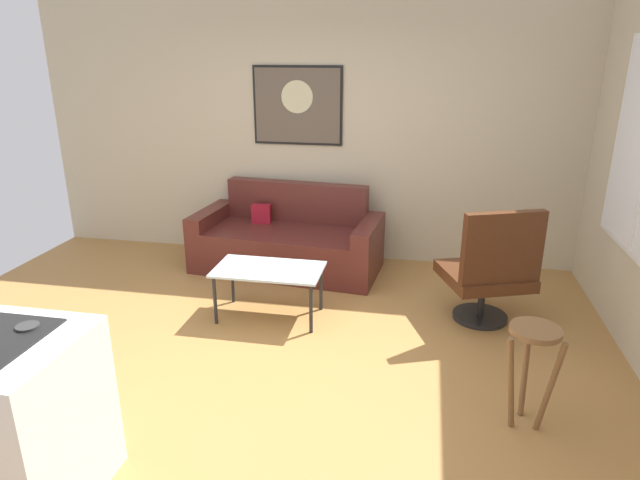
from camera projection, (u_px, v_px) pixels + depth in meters
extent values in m
cube|color=#A3733C|center=(270.00, 371.00, 4.01)|extent=(6.40, 6.40, 0.04)
cube|color=#BEB193|center=(329.00, 130.00, 5.79)|extent=(6.40, 0.05, 2.80)
cube|color=#51201B|center=(287.00, 249.00, 5.75)|extent=(1.62, 1.00, 0.44)
cube|color=#51201B|center=(297.00, 201.00, 5.92)|extent=(1.56, 0.31, 0.42)
cube|color=#51201B|center=(212.00, 235.00, 5.95)|extent=(0.26, 0.87, 0.59)
cube|color=#51201B|center=(368.00, 251.00, 5.49)|extent=(0.26, 0.87, 0.59)
cube|color=maroon|center=(261.00, 214.00, 5.87)|extent=(0.21, 0.12, 0.20)
cube|color=silver|center=(269.00, 269.00, 4.64)|extent=(0.91, 0.51, 0.02)
cylinder|color=#232326|center=(215.00, 300.00, 4.59)|extent=(0.03, 0.03, 0.43)
cylinder|color=#232326|center=(311.00, 309.00, 4.44)|extent=(0.03, 0.03, 0.43)
cylinder|color=#232326|center=(232.00, 280.00, 4.99)|extent=(0.03, 0.03, 0.43)
cylinder|color=#232326|center=(321.00, 287.00, 4.84)|extent=(0.03, 0.03, 0.43)
cylinder|color=black|center=(480.00, 316.00, 4.74)|extent=(0.46, 0.46, 0.04)
cylinder|color=black|center=(482.00, 295.00, 4.67)|extent=(0.06, 0.06, 0.37)
cube|color=#4A2714|center=(484.00, 276.00, 4.61)|extent=(0.84, 0.83, 0.10)
cube|color=#4A2714|center=(503.00, 248.00, 4.27)|extent=(0.64, 0.31, 0.58)
cylinder|color=brown|center=(536.00, 331.00, 3.21)|extent=(0.30, 0.30, 0.03)
cylinder|color=brown|center=(525.00, 368.00, 3.43)|extent=(0.04, 0.13, 0.63)
cylinder|color=brown|center=(511.00, 383.00, 3.28)|extent=(0.13, 0.09, 0.63)
cylinder|color=brown|center=(550.00, 387.00, 3.24)|extent=(0.13, 0.09, 0.63)
cylinder|color=#2D2D2D|center=(27.00, 326.00, 2.68)|extent=(0.11, 0.11, 0.01)
cube|color=black|center=(298.00, 106.00, 5.73)|extent=(0.95, 0.01, 0.81)
cube|color=brown|center=(297.00, 106.00, 5.72)|extent=(0.90, 0.02, 0.76)
cylinder|color=beige|center=(297.00, 97.00, 5.68)|extent=(0.33, 0.01, 0.33)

